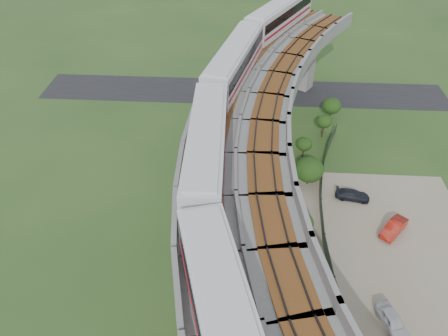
{
  "coord_description": "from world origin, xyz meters",
  "views": [
    {
      "loc": [
        0.81,
        -28.85,
        31.37
      ],
      "look_at": [
        -1.11,
        1.59,
        7.5
      ],
      "focal_mm": 35.0,
      "sensor_mm": 36.0,
      "label": 1
    }
  ],
  "objects_px": {
    "car_white": "(393,321)",
    "car_red": "(394,228)",
    "metro_train": "(245,104)",
    "car_dark": "(353,195)"
  },
  "relations": [
    {
      "from": "car_white",
      "to": "car_red",
      "type": "xyz_separation_m",
      "value": [
        2.6,
        10.38,
        -0.0
      ]
    },
    {
      "from": "car_white",
      "to": "car_red",
      "type": "bearing_deg",
      "value": 58.36
    },
    {
      "from": "metro_train",
      "to": "car_white",
      "type": "height_order",
      "value": "metro_train"
    },
    {
      "from": "car_red",
      "to": "car_dark",
      "type": "distance_m",
      "value": 5.69
    },
    {
      "from": "car_red",
      "to": "car_dark",
      "type": "relative_size",
      "value": 1.04
    },
    {
      "from": "metro_train",
      "to": "car_dark",
      "type": "xyz_separation_m",
      "value": [
        11.75,
        1.95,
        -11.75
      ]
    },
    {
      "from": "car_red",
      "to": "car_dark",
      "type": "xyz_separation_m",
      "value": [
        -3.16,
        4.73,
        -0.1
      ]
    },
    {
      "from": "car_white",
      "to": "car_dark",
      "type": "bearing_deg",
      "value": 74.56
    },
    {
      "from": "metro_train",
      "to": "car_white",
      "type": "relative_size",
      "value": 16.92
    },
    {
      "from": "car_white",
      "to": "car_dark",
      "type": "xyz_separation_m",
      "value": [
        -0.57,
        15.11,
        -0.1
      ]
    }
  ]
}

